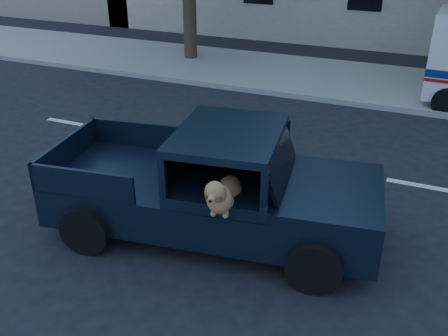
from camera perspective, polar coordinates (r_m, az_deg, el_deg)
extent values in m
plane|color=black|center=(7.89, -8.89, -7.82)|extent=(120.00, 120.00, 0.00)
cube|color=gray|center=(15.68, 8.95, 10.40)|extent=(60.00, 4.00, 0.15)
cube|color=black|center=(7.60, -1.25, -3.60)|extent=(5.10, 2.54, 0.62)
cube|color=black|center=(7.17, 12.20, -2.72)|extent=(1.66, 2.06, 0.15)
cube|color=black|center=(7.05, 0.50, 3.87)|extent=(1.69, 1.99, 0.11)
cube|color=black|center=(7.05, 6.49, 0.74)|extent=(0.46, 1.64, 0.53)
cube|color=black|center=(7.06, 1.08, -4.50)|extent=(0.58, 0.58, 0.36)
cube|color=black|center=(6.11, 4.53, -5.30)|extent=(0.10, 0.06, 0.15)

